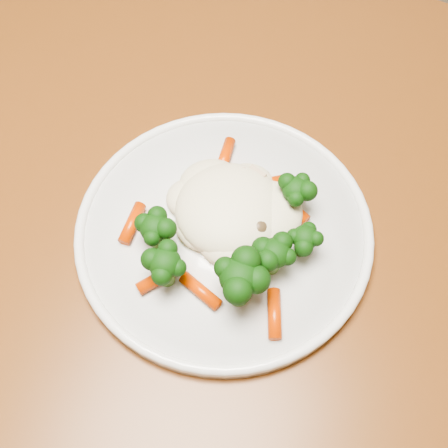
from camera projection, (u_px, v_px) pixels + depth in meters
name	position (u px, v px, depth m)	size (l,w,h in m)	color
dining_table	(243.00, 228.00, 0.68)	(1.21, 0.89, 0.75)	brown
plate	(224.00, 231.00, 0.55)	(0.29, 0.29, 0.01)	white
meal	(231.00, 225.00, 0.52)	(0.19, 0.19, 0.05)	#FAEEC8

